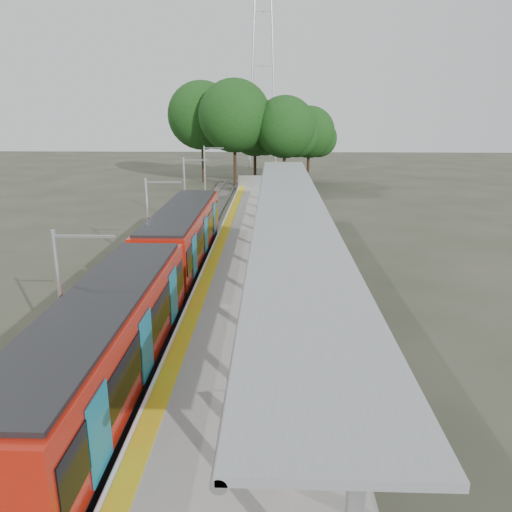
{
  "coord_description": "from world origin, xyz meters",
  "views": [
    {
      "loc": [
        0.71,
        -8.21,
        9.15
      ],
      "look_at": [
        -0.07,
        14.69,
        2.3
      ],
      "focal_mm": 35.0,
      "sensor_mm": 36.0,
      "label": 1
    }
  ],
  "objects_px": {
    "bench_near": "(307,312)",
    "info_pillar_near": "(292,452)",
    "bench_far": "(284,219)",
    "info_pillar_far": "(280,214)",
    "bench_mid": "(307,259)",
    "train": "(155,274)",
    "litter_bin": "(285,303)"
  },
  "relations": [
    {
      "from": "info_pillar_near",
      "to": "bench_near",
      "type": "bearing_deg",
      "value": 71.0
    },
    {
      "from": "train",
      "to": "bench_mid",
      "type": "bearing_deg",
      "value": 30.57
    },
    {
      "from": "bench_mid",
      "to": "info_pillar_near",
      "type": "xyz_separation_m",
      "value": [
        -1.37,
        -15.64,
        0.27
      ]
    },
    {
      "from": "bench_mid",
      "to": "litter_bin",
      "type": "height_order",
      "value": "bench_mid"
    },
    {
      "from": "train",
      "to": "litter_bin",
      "type": "xyz_separation_m",
      "value": [
        5.75,
        -1.87,
        -0.59
      ]
    },
    {
      "from": "bench_near",
      "to": "info_pillar_near",
      "type": "distance_m",
      "value": 8.49
    },
    {
      "from": "bench_far",
      "to": "info_pillar_far",
      "type": "height_order",
      "value": "info_pillar_far"
    },
    {
      "from": "bench_mid",
      "to": "info_pillar_near",
      "type": "height_order",
      "value": "info_pillar_near"
    },
    {
      "from": "info_pillar_near",
      "to": "info_pillar_far",
      "type": "relative_size",
      "value": 0.94
    },
    {
      "from": "bench_near",
      "to": "bench_mid",
      "type": "height_order",
      "value": "bench_near"
    },
    {
      "from": "train",
      "to": "info_pillar_near",
      "type": "distance_m",
      "value": 12.81
    },
    {
      "from": "bench_near",
      "to": "litter_bin",
      "type": "xyz_separation_m",
      "value": [
        -0.82,
        1.17,
        -0.11
      ]
    },
    {
      "from": "info_pillar_near",
      "to": "train",
      "type": "bearing_deg",
      "value": 103.37
    },
    {
      "from": "bench_mid",
      "to": "bench_far",
      "type": "xyz_separation_m",
      "value": [
        -1.06,
        9.45,
        0.03
      ]
    },
    {
      "from": "bench_far",
      "to": "litter_bin",
      "type": "distance_m",
      "value": 15.48
    },
    {
      "from": "train",
      "to": "info_pillar_near",
      "type": "bearing_deg",
      "value": -63.63
    },
    {
      "from": "bench_far",
      "to": "litter_bin",
      "type": "height_order",
      "value": "bench_far"
    },
    {
      "from": "litter_bin",
      "to": "info_pillar_near",
      "type": "bearing_deg",
      "value": -90.41
    },
    {
      "from": "bench_near",
      "to": "info_pillar_far",
      "type": "xyz_separation_m",
      "value": [
        -0.82,
        17.17,
        0.28
      ]
    },
    {
      "from": "train",
      "to": "litter_bin",
      "type": "height_order",
      "value": "train"
    },
    {
      "from": "train",
      "to": "bench_mid",
      "type": "xyz_separation_m",
      "value": [
        7.05,
        4.17,
        -0.52
      ]
    },
    {
      "from": "info_pillar_far",
      "to": "litter_bin",
      "type": "distance_m",
      "value": 16.01
    },
    {
      "from": "bench_far",
      "to": "info_pillar_far",
      "type": "xyz_separation_m",
      "value": [
        -0.25,
        0.53,
        0.29
      ]
    },
    {
      "from": "info_pillar_near",
      "to": "litter_bin",
      "type": "relative_size",
      "value": 1.99
    },
    {
      "from": "bench_mid",
      "to": "bench_far",
      "type": "bearing_deg",
      "value": 86.13
    },
    {
      "from": "bench_near",
      "to": "train",
      "type": "bearing_deg",
      "value": 136.25
    },
    {
      "from": "train",
      "to": "bench_far",
      "type": "relative_size",
      "value": 17.13
    },
    {
      "from": "bench_far",
      "to": "info_pillar_far",
      "type": "distance_m",
      "value": 0.65
    },
    {
      "from": "bench_near",
      "to": "info_pillar_far",
      "type": "relative_size",
      "value": 0.84
    },
    {
      "from": "bench_mid",
      "to": "info_pillar_far",
      "type": "bearing_deg",
      "value": 87.19
    },
    {
      "from": "bench_near",
      "to": "bench_far",
      "type": "height_order",
      "value": "bench_near"
    },
    {
      "from": "bench_far",
      "to": "bench_mid",
      "type": "bearing_deg",
      "value": -92.43
    }
  ]
}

